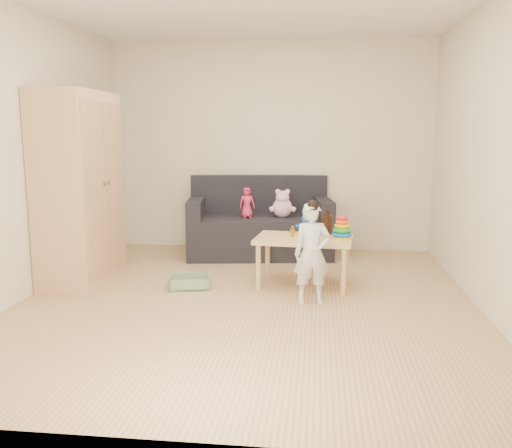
# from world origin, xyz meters

# --- Properties ---
(room) EXTENTS (4.50, 4.50, 4.50)m
(room) POSITION_xyz_m (0.00, 0.00, 1.30)
(room) COLOR tan
(room) RESTS_ON ground
(wardrobe) EXTENTS (0.52, 1.04, 1.87)m
(wardrobe) POSITION_xyz_m (-1.73, 0.47, 0.93)
(wardrobe) COLOR tan
(wardrobe) RESTS_ON ground
(sofa) EXTENTS (1.80, 1.07, 0.48)m
(sofa) POSITION_xyz_m (-0.08, 1.79, 0.24)
(sofa) COLOR black
(sofa) RESTS_ON ground
(play_table) EXTENTS (0.97, 0.66, 0.48)m
(play_table) POSITION_xyz_m (0.48, 0.52, 0.24)
(play_table) COLOR tan
(play_table) RESTS_ON ground
(storage_bin) EXTENTS (0.45, 0.38, 0.12)m
(storage_bin) POSITION_xyz_m (-0.61, 0.33, 0.06)
(storage_bin) COLOR gray
(storage_bin) RESTS_ON ground
(toddler) EXTENTS (0.35, 0.27, 0.86)m
(toddler) POSITION_xyz_m (0.57, 0.00, 0.43)
(toddler) COLOR silver
(toddler) RESTS_ON ground
(pink_bear) EXTENTS (0.31, 0.29, 0.28)m
(pink_bear) POSITION_xyz_m (0.19, 1.77, 0.62)
(pink_bear) COLOR #F5B4D1
(pink_bear) RESTS_ON sofa
(doll) EXTENTS (0.21, 0.17, 0.35)m
(doll) POSITION_xyz_m (-0.22, 1.68, 0.65)
(doll) COLOR #E22A55
(doll) RESTS_ON sofa
(ring_stacker) EXTENTS (0.19, 0.19, 0.22)m
(ring_stacker) POSITION_xyz_m (0.84, 0.51, 0.57)
(ring_stacker) COLOR yellow
(ring_stacker) RESTS_ON play_table
(brown_bottle) EXTENTS (0.08, 0.08, 0.24)m
(brown_bottle) POSITION_xyz_m (0.71, 0.71, 0.58)
(brown_bottle) COLOR black
(brown_bottle) RESTS_ON play_table
(blue_plush) EXTENTS (0.21, 0.18, 0.21)m
(blue_plush) POSITION_xyz_m (0.51, 0.69, 0.59)
(blue_plush) COLOR blue
(blue_plush) RESTS_ON play_table
(wooden_figure) EXTENTS (0.04, 0.04, 0.11)m
(wooden_figure) POSITION_xyz_m (0.37, 0.54, 0.54)
(wooden_figure) COLOR brown
(wooden_figure) RESTS_ON play_table
(yellow_book) EXTENTS (0.22, 0.22, 0.01)m
(yellow_book) POSITION_xyz_m (0.41, 0.63, 0.49)
(yellow_book) COLOR #FFB01A
(yellow_book) RESTS_ON play_table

